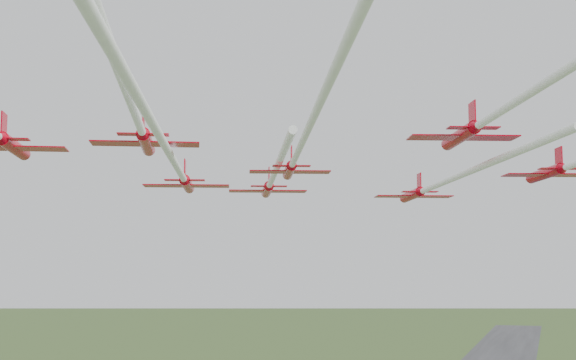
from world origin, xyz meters
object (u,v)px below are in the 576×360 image
(jet_row2_right, at_px, (437,185))
(jet_row3_mid, at_px, (302,143))
(jet_row4_left, at_px, (126,89))
(jet_lead, at_px, (271,181))
(jet_row2_left, at_px, (174,162))
(jet_row4_right, at_px, (499,112))

(jet_row2_right, height_order, jet_row3_mid, jet_row3_mid)
(jet_row4_left, bearing_deg, jet_lead, 74.84)
(jet_row3_mid, bearing_deg, jet_row2_left, 140.33)
(jet_row3_mid, relative_size, jet_row4_left, 0.93)
(jet_row4_right, bearing_deg, jet_row3_mid, 146.23)
(jet_lead, xyz_separation_m, jet_row3_mid, (12.63, -29.11, -0.66))
(jet_row3_mid, bearing_deg, jet_row2_right, 49.95)
(jet_lead, bearing_deg, jet_row4_right, -71.82)
(jet_row2_left, distance_m, jet_row4_right, 28.66)
(jet_lead, distance_m, jet_row3_mid, 31.74)
(jet_lead, distance_m, jet_row4_left, 48.37)
(jet_row2_right, xyz_separation_m, jet_row4_left, (-11.94, -40.07, 1.69))
(jet_lead, height_order, jet_row3_mid, jet_lead)
(jet_row2_right, distance_m, jet_row4_left, 41.85)
(jet_row2_left, height_order, jet_row3_mid, jet_row2_left)
(jet_row4_left, relative_size, jet_row4_right, 1.46)
(jet_row2_left, distance_m, jet_row4_left, 24.34)
(jet_row2_left, distance_m, jet_row3_mid, 13.53)
(jet_row2_left, xyz_separation_m, jet_row3_mid, (12.82, -4.30, 0.30))
(jet_row2_left, xyz_separation_m, jet_row4_left, (8.25, -22.88, 0.76))
(jet_row2_right, height_order, jet_row4_left, jet_row4_left)
(jet_row2_left, xyz_separation_m, jet_row2_right, (20.19, 17.19, -0.93))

